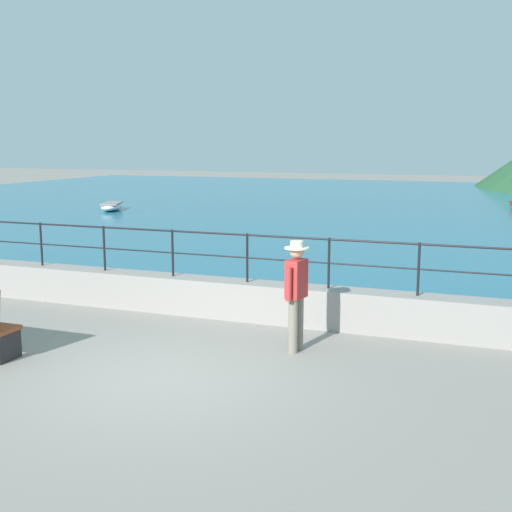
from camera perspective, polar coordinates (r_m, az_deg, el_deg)
The scene contains 6 objects.
ground_plane at distance 9.36m, azimuth -8.09°, elevation -10.34°, with size 120.00×120.00×0.00m, color gray.
promenade_wall at distance 12.03m, azimuth -0.77°, elevation -3.91°, with size 20.00×0.56×0.70m, color gray.
railing at distance 11.84m, azimuth -0.78°, elevation 0.63°, with size 18.44×0.04×0.90m.
lake_water at distance 33.93m, azimuth 13.44°, elevation 4.24°, with size 64.00×44.32×0.06m, color #236B89.
person_walking at distance 10.06m, azimuth 3.55°, elevation -3.02°, with size 0.38×0.56×1.75m.
boat_0 at distance 31.65m, azimuth -12.53°, elevation 4.29°, with size 1.69×2.47×0.36m.
Camera 1 is at (4.29, -7.67, 3.23)m, focal length 45.60 mm.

